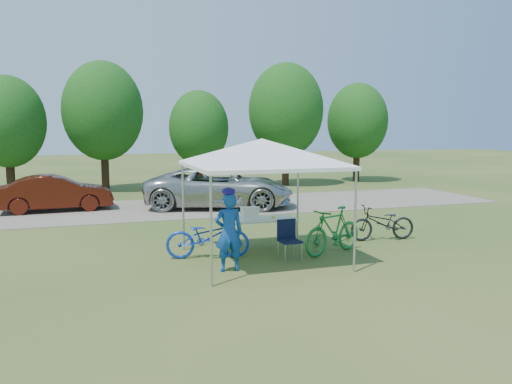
# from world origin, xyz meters

# --- Properties ---
(ground) EXTENTS (100.00, 100.00, 0.00)m
(ground) POSITION_xyz_m (0.00, 0.00, 0.00)
(ground) COLOR #2D5119
(ground) RESTS_ON ground
(gravel_strip) EXTENTS (24.00, 5.00, 0.02)m
(gravel_strip) POSITION_xyz_m (0.00, 8.00, 0.01)
(gravel_strip) COLOR gray
(gravel_strip) RESTS_ON ground
(canopy) EXTENTS (4.53, 4.53, 3.00)m
(canopy) POSITION_xyz_m (0.00, 0.00, 2.65)
(canopy) COLOR #A5A5AA
(canopy) RESTS_ON ground
(treeline) EXTENTS (24.89, 4.28, 6.30)m
(treeline) POSITION_xyz_m (-0.29, 14.05, 3.53)
(treeline) COLOR #382314
(treeline) RESTS_ON ground
(folding_table) EXTENTS (1.78, 0.74, 0.73)m
(folding_table) POSITION_xyz_m (0.34, 1.12, 0.69)
(folding_table) COLOR white
(folding_table) RESTS_ON ground
(folding_chair) EXTENTS (0.47, 0.49, 0.89)m
(folding_chair) POSITION_xyz_m (0.62, -0.05, 0.53)
(folding_chair) COLOR black
(folding_chair) RESTS_ON ground
(cooler) EXTENTS (0.42, 0.29, 0.30)m
(cooler) POSITION_xyz_m (0.07, 1.12, 0.89)
(cooler) COLOR white
(cooler) RESTS_ON folding_table
(ice_cream_cup) EXTENTS (0.08, 0.08, 0.06)m
(ice_cream_cup) POSITION_xyz_m (0.66, 1.07, 0.76)
(ice_cream_cup) COLOR #C6E235
(ice_cream_cup) RESTS_ON folding_table
(cyclist) EXTENTS (0.61, 0.41, 1.64)m
(cyclist) POSITION_xyz_m (-0.92, -0.60, 0.82)
(cyclist) COLOR #13459D
(cyclist) RESTS_ON ground
(bike_blue) EXTENTS (1.99, 1.06, 1.00)m
(bike_blue) POSITION_xyz_m (-1.11, 0.56, 0.50)
(bike_blue) COLOR #1438B0
(bike_blue) RESTS_ON ground
(bike_green) EXTENTS (1.92, 1.17, 1.11)m
(bike_green) POSITION_xyz_m (1.78, 0.02, 0.56)
(bike_green) COLOR #19722E
(bike_green) RESTS_ON ground
(bike_dark) EXTENTS (1.84, 0.82, 0.94)m
(bike_dark) POSITION_xyz_m (3.70, 0.92, 0.47)
(bike_dark) COLOR black
(bike_dark) RESTS_ON ground
(minivan) EXTENTS (6.01, 4.07, 1.53)m
(minivan) POSITION_xyz_m (0.91, 7.62, 0.78)
(minivan) COLOR #B7B7B2
(minivan) RESTS_ON gravel_strip
(sedan) EXTENTS (3.96, 1.59, 1.28)m
(sedan) POSITION_xyz_m (-4.85, 8.66, 0.66)
(sedan) COLOR #48150C
(sedan) RESTS_ON gravel_strip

